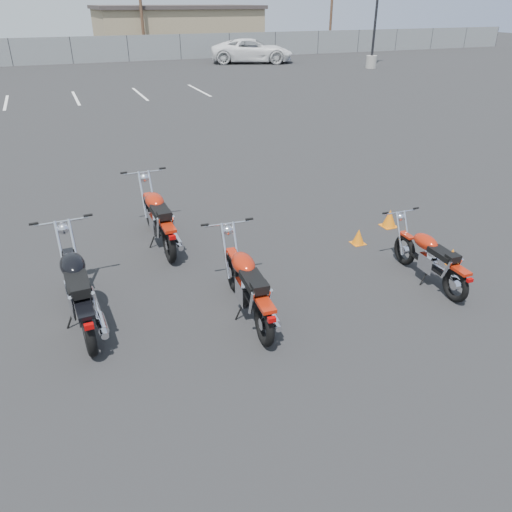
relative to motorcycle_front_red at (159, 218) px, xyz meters
name	(u,v)px	position (x,y,z in m)	size (l,w,h in m)	color
ground	(259,315)	(0.78, -2.93, -0.51)	(120.00, 120.00, 0.00)	black
motorcycle_front_red	(159,218)	(0.00, 0.00, 0.00)	(0.89, 2.30, 1.13)	black
motorcycle_second_black	(79,289)	(-1.59, -2.10, 0.01)	(0.92, 2.37, 1.16)	black
motorcycle_third_red	(248,285)	(0.65, -2.83, -0.03)	(0.84, 2.17, 1.06)	black
motorcycle_rear_red	(430,258)	(3.71, -3.04, -0.10)	(0.72, 1.87, 0.92)	black
training_cone_near	(358,236)	(3.44, -1.40, -0.37)	(0.24, 0.24, 0.29)	orange
training_cone_far	(452,256)	(4.50, -2.70, -0.37)	(0.24, 0.24, 0.28)	orange
training_cone_extra	(390,218)	(4.46, -0.95, -0.34)	(0.30, 0.30, 0.36)	orange
light_pole_east	(376,19)	(19.17, 21.62, 2.49)	(0.80, 0.70, 11.23)	gray
chainlink_fence	(71,50)	(0.78, 32.07, 0.39)	(80.06, 0.06, 1.80)	slate
tan_building_east	(176,27)	(10.78, 41.07, 1.35)	(14.40, 9.40, 3.70)	#8E7D5C
parking_line_stripes	(42,100)	(-1.72, 17.07, -0.51)	(15.12, 4.00, 0.01)	silver
white_van	(252,44)	(12.98, 27.69, 0.78)	(6.83, 2.73, 2.60)	white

